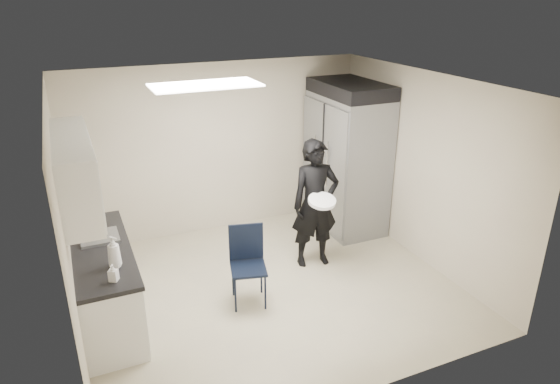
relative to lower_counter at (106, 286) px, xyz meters
name	(u,v)px	position (x,y,z in m)	size (l,w,h in m)	color
floor	(271,288)	(1.95, -0.20, -0.43)	(4.50, 4.50, 0.00)	tan
ceiling	(269,84)	(1.95, -0.20, 2.17)	(4.50, 4.50, 0.00)	white
back_wall	(219,149)	(1.95, 1.80, 0.87)	(4.50, 4.50, 0.00)	#BBB39B
left_wall	(66,229)	(-0.30, -0.20, 0.87)	(4.00, 4.00, 0.00)	#BBB39B
right_wall	(423,169)	(4.20, -0.20, 0.87)	(4.00, 4.00, 0.00)	#BBB39B
ceiling_panel	(205,85)	(1.35, 0.20, 2.14)	(1.20, 0.60, 0.02)	white
lower_counter	(106,286)	(0.00, 0.00, 0.00)	(0.60, 1.90, 0.86)	silver
countertop	(100,250)	(0.00, 0.00, 0.46)	(0.64, 1.95, 0.05)	black
sink	(100,242)	(0.02, 0.25, 0.44)	(0.42, 0.40, 0.14)	gray
faucet	(80,233)	(-0.18, 0.25, 0.59)	(0.02, 0.02, 0.24)	silver
upper_cabinets	(75,172)	(-0.13, 0.00, 1.40)	(0.35, 1.80, 0.75)	silver
towel_dispenser	(67,159)	(-0.19, 1.15, 1.19)	(0.22, 0.30, 0.35)	black
notice_sticker_left	(67,232)	(-0.29, -0.10, 0.79)	(0.00, 0.12, 0.07)	yellow
notice_sticker_right	(67,227)	(-0.29, 0.10, 0.75)	(0.00, 0.12, 0.07)	yellow
commercial_fridge	(347,163)	(3.78, 1.07, 0.62)	(0.80, 1.35, 2.10)	gray
fridge_compressor	(351,89)	(3.78, 1.07, 1.77)	(0.80, 1.35, 0.20)	black
folding_chair	(248,269)	(1.60, -0.37, 0.04)	(0.42, 0.42, 0.94)	black
man_tuxedo	(315,204)	(2.76, 0.18, 0.46)	(0.65, 0.43, 1.78)	black
bucket_lid	(322,201)	(2.73, -0.07, 0.61)	(0.36, 0.36, 0.04)	white
soap_bottle_a	(114,252)	(0.11, -0.47, 0.65)	(0.13, 0.13, 0.34)	white
soap_bottle_b	(113,273)	(0.07, -0.74, 0.57)	(0.08, 0.08, 0.18)	#ADAAB6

